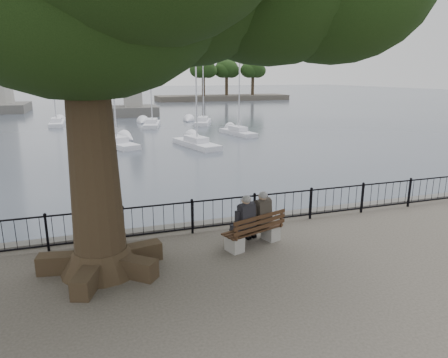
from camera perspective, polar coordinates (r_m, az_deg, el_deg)
name	(u,v)px	position (r m, az deg, el deg)	size (l,w,h in m)	color
harbor	(219,238)	(13.05, -0.69, -8.42)	(260.00, 260.00, 1.20)	#484745
railing	(224,212)	(12.22, 0.00, -4.73)	(22.06, 0.06, 1.00)	black
bench	(254,234)	(11.19, 4.34, -7.85)	(1.91, 1.11, 0.96)	gray
person_left	(243,223)	(10.93, 2.68, -6.33)	(0.61, 0.84, 1.53)	black
person_right	(259,219)	(11.30, 5.03, -5.66)	(0.61, 0.84, 1.53)	black
lion_monument	(133,98)	(58.73, -12.90, 11.15)	(6.42, 6.42, 9.37)	#484745
sailboat_b	(117,142)	(33.51, -15.08, 5.14)	(3.37, 5.47, 12.12)	silver
sailboat_c	(196,143)	(32.29, -4.00, 5.17)	(2.89, 5.79, 10.38)	silver
sailboat_d	(238,132)	(38.85, 2.00, 6.75)	(2.35, 5.13, 8.11)	silver
sailboat_f	(152,123)	(46.02, -10.24, 7.87)	(2.72, 5.72, 12.21)	silver
sailboat_g	(203,121)	(47.61, -3.01, 8.22)	(3.30, 5.51, 9.23)	silver
sailboat_h	(57,122)	(50.11, -22.78, 7.51)	(1.58, 5.43, 12.02)	silver
far_shore	(225,82)	(92.62, 0.20, 13.67)	(30.00, 8.60, 9.18)	#3D3932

